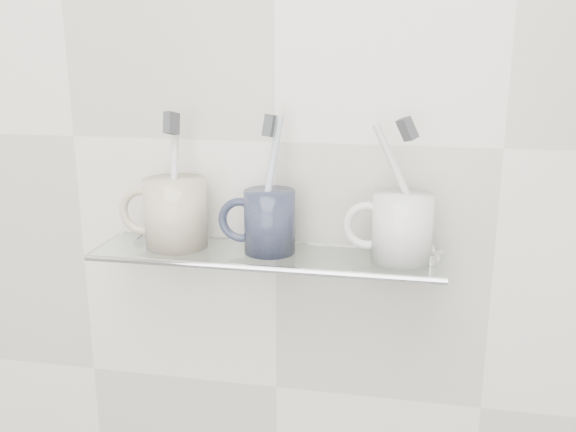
% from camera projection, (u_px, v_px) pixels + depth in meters
% --- Properties ---
extents(wall_back, '(2.50, 0.00, 2.50)m').
position_uv_depth(wall_back, '(275.00, 142.00, 0.93)').
color(wall_back, silver).
rests_on(wall_back, ground).
extents(shelf_glass, '(0.50, 0.12, 0.01)m').
position_uv_depth(shelf_glass, '(266.00, 255.00, 0.92)').
color(shelf_glass, silver).
rests_on(shelf_glass, wall_back).
extents(shelf_rail, '(0.50, 0.01, 0.01)m').
position_uv_depth(shelf_rail, '(257.00, 269.00, 0.86)').
color(shelf_rail, silver).
rests_on(shelf_rail, shelf_glass).
extents(bracket_left, '(0.02, 0.03, 0.02)m').
position_uv_depth(bracket_left, '(142.00, 244.00, 1.00)').
color(bracket_left, silver).
rests_on(bracket_left, wall_back).
extents(bracket_right, '(0.02, 0.03, 0.02)m').
position_uv_depth(bracket_right, '(416.00, 261.00, 0.92)').
color(bracket_right, silver).
rests_on(bracket_right, wall_back).
extents(mug_left, '(0.10, 0.10, 0.10)m').
position_uv_depth(mug_left, '(176.00, 213.00, 0.93)').
color(mug_left, beige).
rests_on(mug_left, shelf_glass).
extents(mug_left_handle, '(0.07, 0.01, 0.07)m').
position_uv_depth(mug_left_handle, '(143.00, 211.00, 0.94)').
color(mug_left_handle, beige).
rests_on(mug_left_handle, mug_left).
extents(toothbrush_left, '(0.02, 0.07, 0.19)m').
position_uv_depth(toothbrush_left, '(174.00, 179.00, 0.92)').
color(toothbrush_left, silver).
rests_on(toothbrush_left, mug_left).
extents(bristles_left, '(0.02, 0.03, 0.04)m').
position_uv_depth(bristles_left, '(172.00, 123.00, 0.90)').
color(bristles_left, '#393C3E').
rests_on(bristles_left, toothbrush_left).
extents(mug_center, '(0.09, 0.09, 0.09)m').
position_uv_depth(mug_center, '(270.00, 222.00, 0.91)').
color(mug_center, black).
rests_on(mug_center, shelf_glass).
extents(mug_center_handle, '(0.07, 0.01, 0.07)m').
position_uv_depth(mug_center_handle, '(241.00, 220.00, 0.92)').
color(mug_center_handle, black).
rests_on(mug_center_handle, mug_center).
extents(toothbrush_center, '(0.04, 0.04, 0.19)m').
position_uv_depth(toothbrush_center, '(269.00, 183.00, 0.89)').
color(toothbrush_center, '#ADBBD1').
rests_on(toothbrush_center, mug_center).
extents(bristles_center, '(0.02, 0.03, 0.03)m').
position_uv_depth(bristles_center, '(269.00, 126.00, 0.87)').
color(bristles_center, '#393C3E').
rests_on(bristles_center, toothbrush_center).
extents(mug_right, '(0.10, 0.10, 0.09)m').
position_uv_depth(mug_right, '(402.00, 228.00, 0.87)').
color(mug_right, silver).
rests_on(mug_right, shelf_glass).
extents(mug_right_handle, '(0.07, 0.01, 0.07)m').
position_uv_depth(mug_right_handle, '(367.00, 226.00, 0.88)').
color(mug_right_handle, silver).
rests_on(mug_right_handle, mug_right).
extents(toothbrush_right, '(0.09, 0.02, 0.18)m').
position_uv_depth(toothbrush_right, '(404.00, 189.00, 0.86)').
color(toothbrush_right, silver).
rests_on(toothbrush_right, mug_right).
extents(bristles_right, '(0.03, 0.03, 0.04)m').
position_uv_depth(bristles_right, '(407.00, 129.00, 0.84)').
color(bristles_right, '#393C3E').
rests_on(bristles_right, toothbrush_right).
extents(chrome_cap, '(0.03, 0.03, 0.01)m').
position_uv_depth(chrome_cap, '(429.00, 257.00, 0.88)').
color(chrome_cap, silver).
rests_on(chrome_cap, shelf_glass).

